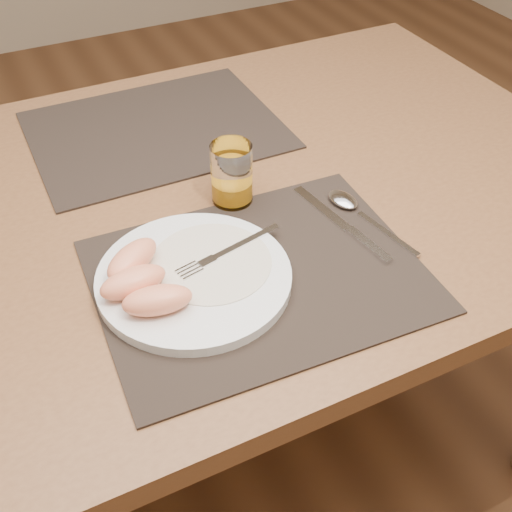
% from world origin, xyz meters
% --- Properties ---
extents(ground, '(5.00, 5.00, 0.00)m').
position_xyz_m(ground, '(0.00, 0.00, 0.00)').
color(ground, brown).
rests_on(ground, ground).
extents(table, '(1.40, 0.90, 0.75)m').
position_xyz_m(table, '(0.00, 0.00, 0.67)').
color(table, brown).
rests_on(table, ground).
extents(placemat_near, '(0.47, 0.37, 0.00)m').
position_xyz_m(placemat_near, '(-0.01, -0.22, 0.75)').
color(placemat_near, black).
rests_on(placemat_near, table).
extents(placemat_far, '(0.45, 0.35, 0.00)m').
position_xyz_m(placemat_far, '(-0.00, 0.22, 0.75)').
color(placemat_far, black).
rests_on(placemat_far, table).
extents(plate, '(0.27, 0.27, 0.02)m').
position_xyz_m(plate, '(-0.09, -0.19, 0.76)').
color(plate, white).
rests_on(plate, placemat_near).
extents(plate_dressing, '(0.17, 0.17, 0.00)m').
position_xyz_m(plate_dressing, '(-0.06, -0.18, 0.77)').
color(plate_dressing, white).
rests_on(plate_dressing, plate).
extents(fork, '(0.17, 0.05, 0.00)m').
position_xyz_m(fork, '(-0.04, -0.18, 0.77)').
color(fork, silver).
rests_on(fork, plate).
extents(knife, '(0.05, 0.22, 0.01)m').
position_xyz_m(knife, '(0.16, -0.19, 0.76)').
color(knife, silver).
rests_on(knife, placemat_near).
extents(spoon, '(0.06, 0.19, 0.01)m').
position_xyz_m(spoon, '(0.19, -0.14, 0.76)').
color(spoon, silver).
rests_on(spoon, placemat_near).
extents(juice_glass, '(0.07, 0.07, 0.10)m').
position_xyz_m(juice_glass, '(0.03, -0.04, 0.80)').
color(juice_glass, white).
rests_on(juice_glass, placemat_near).
extents(grapefruit_wedges, '(0.11, 0.16, 0.04)m').
position_xyz_m(grapefruit_wedges, '(-0.17, -0.19, 0.79)').
color(grapefruit_wedges, '#FC9466').
rests_on(grapefruit_wedges, plate).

